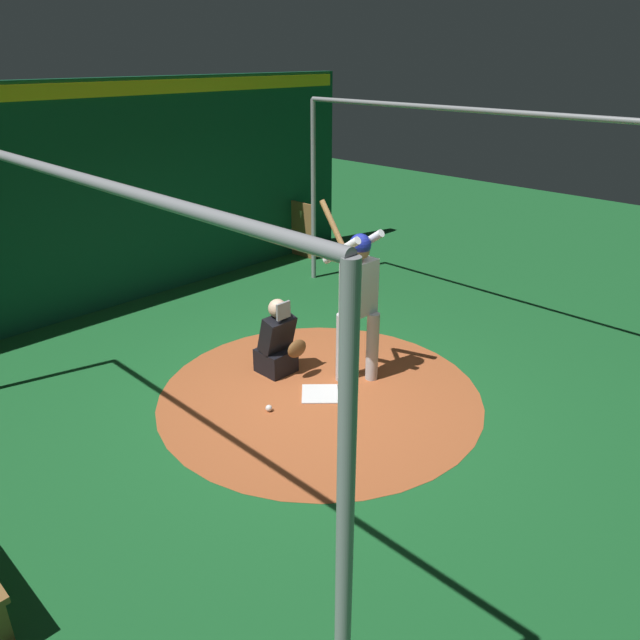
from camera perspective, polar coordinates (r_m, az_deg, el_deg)
name	(u,v)px	position (r m, az deg, el deg)	size (l,w,h in m)	color
ground_plane	(320,395)	(7.07, 0.00, -7.05)	(25.22, 25.22, 0.00)	#195B28
dirt_circle	(320,394)	(7.07, 0.00, -7.03)	(3.73, 3.73, 0.01)	#AD562D
home_plate	(320,394)	(7.06, 0.00, -6.97)	(0.42, 0.42, 0.01)	white
batter	(358,294)	(6.93, 3.59, 2.50)	(0.68, 0.49, 2.15)	#BCBCC0
catcher	(278,344)	(7.38, -3.98, -2.29)	(0.58, 0.40, 0.98)	black
back_wall	(117,195)	(9.76, -18.62, 11.09)	(0.22, 9.22, 3.32)	#0F472D
cage_frame	(320,215)	(6.25, 0.00, 9.86)	(5.85, 5.65, 3.01)	gray
bat_rack	(298,230)	(11.84, -2.05, 8.49)	(0.94, 0.21, 1.05)	olive
baseball_0	(269,408)	(6.77, -4.85, -8.28)	(0.07, 0.07, 0.07)	white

